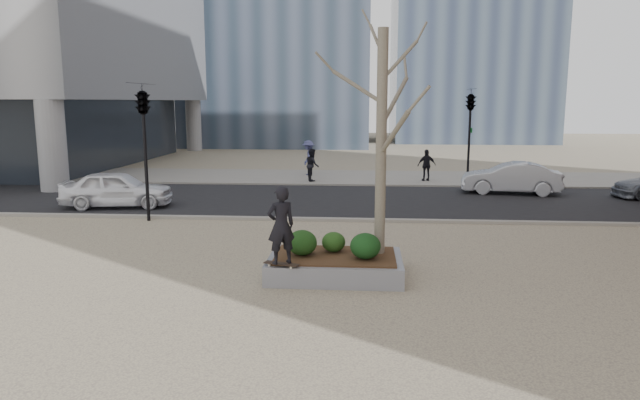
# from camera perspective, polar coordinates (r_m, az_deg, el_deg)

# --- Properties ---
(ground) EXTENTS (120.00, 120.00, 0.00)m
(ground) POSITION_cam_1_polar(r_m,az_deg,el_deg) (13.18, -2.86, -7.47)
(ground) COLOR tan
(ground) RESTS_ON ground
(street) EXTENTS (60.00, 8.00, 0.02)m
(street) POSITION_cam_1_polar(r_m,az_deg,el_deg) (22.87, 0.30, 0.00)
(street) COLOR black
(street) RESTS_ON ground
(far_sidewalk) EXTENTS (60.00, 6.00, 0.02)m
(far_sidewalk) POSITION_cam_1_polar(r_m,az_deg,el_deg) (29.78, 1.27, 2.30)
(far_sidewalk) COLOR gray
(far_sidewalk) RESTS_ON ground
(planter) EXTENTS (3.00, 2.00, 0.45)m
(planter) POSITION_cam_1_polar(r_m,az_deg,el_deg) (13.03, 1.52, -6.64)
(planter) COLOR gray
(planter) RESTS_ON ground
(planter_mulch) EXTENTS (2.70, 1.70, 0.04)m
(planter_mulch) POSITION_cam_1_polar(r_m,az_deg,el_deg) (12.96, 1.53, -5.60)
(planter_mulch) COLOR #382314
(planter_mulch) RESTS_ON planter
(sycamore_tree) EXTENTS (2.80, 2.80, 6.60)m
(sycamore_tree) POSITION_cam_1_polar(r_m,az_deg,el_deg) (12.78, 6.21, 9.21)
(sycamore_tree) COLOR gray
(sycamore_tree) RESTS_ON planter_mulch
(shrub_left) EXTENTS (0.68, 0.68, 0.57)m
(shrub_left) POSITION_cam_1_polar(r_m,az_deg,el_deg) (12.88, -1.80, -4.29)
(shrub_left) COLOR black
(shrub_left) RESTS_ON planter_mulch
(shrub_middle) EXTENTS (0.55, 0.55, 0.46)m
(shrub_middle) POSITION_cam_1_polar(r_m,az_deg,el_deg) (13.16, 1.37, -4.22)
(shrub_middle) COLOR #153912
(shrub_middle) RESTS_ON planter_mulch
(shrub_right) EXTENTS (0.68, 0.68, 0.58)m
(shrub_right) POSITION_cam_1_polar(r_m,az_deg,el_deg) (12.61, 4.56, -4.61)
(shrub_right) COLOR #113715
(shrub_right) RESTS_ON planter_mulch
(skateboard) EXTENTS (0.80, 0.44, 0.08)m
(skateboard) POSITION_cam_1_polar(r_m,az_deg,el_deg) (12.22, -3.87, -6.50)
(skateboard) COLOR black
(skateboard) RESTS_ON planter
(skateboarder) EXTENTS (0.72, 0.63, 1.66)m
(skateboarder) POSITION_cam_1_polar(r_m,az_deg,el_deg) (12.00, -3.92, -2.53)
(skateboarder) COLOR black
(skateboarder) RESTS_ON skateboard
(police_car) EXTENTS (4.20, 2.22, 1.36)m
(police_car) POSITION_cam_1_polar(r_m,az_deg,el_deg) (22.52, -19.63, 1.05)
(police_car) COLOR white
(police_car) RESTS_ON street
(car_silver) EXTENTS (4.24, 2.00, 1.34)m
(car_silver) POSITION_cam_1_polar(r_m,az_deg,el_deg) (25.66, 18.54, 2.11)
(car_silver) COLOR #AEB0B7
(car_silver) RESTS_ON street
(pedestrian_a) EXTENTS (0.78, 0.90, 1.60)m
(pedestrian_a) POSITION_cam_1_polar(r_m,az_deg,el_deg) (28.15, -0.77, 3.54)
(pedestrian_a) COLOR black
(pedestrian_a) RESTS_ON far_sidewalk
(pedestrian_b) EXTENTS (0.85, 1.28, 1.85)m
(pedestrian_b) POSITION_cam_1_polar(r_m,az_deg,el_deg) (30.52, -1.17, 4.26)
(pedestrian_b) COLOR #464B7E
(pedestrian_b) RESTS_ON far_sidewalk
(pedestrian_c) EXTENTS (0.97, 0.55, 1.56)m
(pedestrian_c) POSITION_cam_1_polar(r_m,az_deg,el_deg) (28.70, 10.62, 3.44)
(pedestrian_c) COLOR black
(pedestrian_c) RESTS_ON far_sidewalk
(traffic_light_near) EXTENTS (0.60, 2.48, 4.50)m
(traffic_light_near) POSITION_cam_1_polar(r_m,az_deg,el_deg) (19.50, -17.06, 4.50)
(traffic_light_near) COLOR black
(traffic_light_near) RESTS_ON ground
(traffic_light_far) EXTENTS (0.60, 2.48, 4.50)m
(traffic_light_far) POSITION_cam_1_polar(r_m,az_deg,el_deg) (27.56, 14.69, 6.05)
(traffic_light_far) COLOR black
(traffic_light_far) RESTS_ON ground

